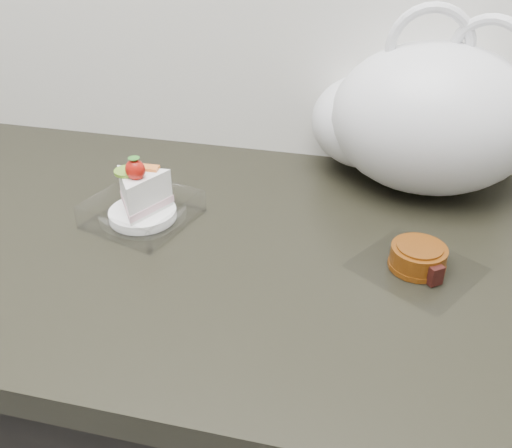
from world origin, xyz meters
TOP-DOWN VIEW (x-y plane):
  - counter at (0.00, 1.69)m, footprint 2.04×0.64m
  - cake_tray at (-0.07, 1.71)m, footprint 0.17×0.17m
  - mooncake_wrap at (0.33, 1.68)m, footprint 0.20×0.19m
  - plastic_bag at (0.31, 1.93)m, footprint 0.37×0.28m

SIDE VIEW (x-z plane):
  - counter at x=0.00m, z-range 0.00..0.90m
  - mooncake_wrap at x=0.33m, z-range 0.90..0.93m
  - cake_tray at x=-0.07m, z-range 0.87..0.98m
  - plastic_bag at x=0.31m, z-range 0.87..1.16m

